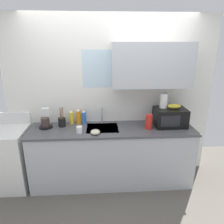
{
  "coord_description": "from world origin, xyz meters",
  "views": [
    {
      "loc": [
        -0.17,
        -2.75,
        2.05
      ],
      "look_at": [
        0.0,
        0.0,
        1.15
      ],
      "focal_mm": 32.55,
      "sensor_mm": 36.0,
      "label": 1
    }
  ],
  "objects_px": {
    "paper_towel_roll": "(164,101)",
    "mug_white": "(79,130)",
    "cereal_canister": "(149,122)",
    "small_bowl": "(95,132)",
    "coffee_maker": "(46,120)",
    "banana_bunch": "(174,106)",
    "microwave": "(170,117)",
    "utensil_crock": "(62,122)",
    "stove_range": "(8,158)",
    "dish_soap_bottle_yellow": "(71,117)",
    "dish_soap_bottle_blue": "(84,117)",
    "dish_soap_bottle_orange": "(79,117)"
  },
  "relations": [
    {
      "from": "cereal_canister",
      "to": "coffee_maker",
      "type": "bearing_deg",
      "value": 173.98
    },
    {
      "from": "dish_soap_bottle_yellow",
      "to": "mug_white",
      "type": "relative_size",
      "value": 2.35
    },
    {
      "from": "banana_bunch",
      "to": "small_bowl",
      "type": "xyz_separation_m",
      "value": [
        -1.16,
        -0.25,
        -0.27
      ]
    },
    {
      "from": "microwave",
      "to": "utensil_crock",
      "type": "distance_m",
      "value": 1.61
    },
    {
      "from": "mug_white",
      "to": "small_bowl",
      "type": "height_order",
      "value": "mug_white"
    },
    {
      "from": "dish_soap_bottle_yellow",
      "to": "coffee_maker",
      "type": "bearing_deg",
      "value": -162.92
    },
    {
      "from": "dish_soap_bottle_blue",
      "to": "small_bowl",
      "type": "distance_m",
      "value": 0.46
    },
    {
      "from": "banana_bunch",
      "to": "cereal_canister",
      "type": "xyz_separation_m",
      "value": [
        -0.39,
        -0.1,
        -0.2
      ]
    },
    {
      "from": "dish_soap_bottle_blue",
      "to": "banana_bunch",
      "type": "bearing_deg",
      "value": -6.92
    },
    {
      "from": "paper_towel_roll",
      "to": "coffee_maker",
      "type": "bearing_deg",
      "value": 179.73
    },
    {
      "from": "dish_soap_bottle_blue",
      "to": "cereal_canister",
      "type": "distance_m",
      "value": 0.99
    },
    {
      "from": "stove_range",
      "to": "dish_soap_bottle_yellow",
      "type": "distance_m",
      "value": 1.11
    },
    {
      "from": "dish_soap_bottle_blue",
      "to": "utensil_crock",
      "type": "xyz_separation_m",
      "value": [
        -0.32,
        -0.09,
        -0.03
      ]
    },
    {
      "from": "dish_soap_bottle_blue",
      "to": "dish_soap_bottle_yellow",
      "type": "relative_size",
      "value": 1.0
    },
    {
      "from": "stove_range",
      "to": "banana_bunch",
      "type": "xyz_separation_m",
      "value": [
        2.47,
        0.05,
        0.75
      ]
    },
    {
      "from": "banana_bunch",
      "to": "cereal_canister",
      "type": "bearing_deg",
      "value": -165.62
    },
    {
      "from": "microwave",
      "to": "coffee_maker",
      "type": "distance_m",
      "value": 1.84
    },
    {
      "from": "cereal_canister",
      "to": "paper_towel_roll",
      "type": "bearing_deg",
      "value": 32.01
    },
    {
      "from": "small_bowl",
      "to": "mug_white",
      "type": "bearing_deg",
      "value": 164.74
    },
    {
      "from": "banana_bunch",
      "to": "utensil_crock",
      "type": "bearing_deg",
      "value": 177.6
    },
    {
      "from": "banana_bunch",
      "to": "coffee_maker",
      "type": "xyz_separation_m",
      "value": [
        -1.89,
        0.06,
        -0.2
      ]
    },
    {
      "from": "utensil_crock",
      "to": "small_bowl",
      "type": "bearing_deg",
      "value": -32.59
    },
    {
      "from": "cereal_canister",
      "to": "utensil_crock",
      "type": "bearing_deg",
      "value": 172.4
    },
    {
      "from": "dish_soap_bottle_yellow",
      "to": "dish_soap_bottle_orange",
      "type": "bearing_deg",
      "value": -2.97
    },
    {
      "from": "dish_soap_bottle_blue",
      "to": "mug_white",
      "type": "bearing_deg",
      "value": -96.47
    },
    {
      "from": "dish_soap_bottle_blue",
      "to": "stove_range",
      "type": "bearing_deg",
      "value": -169.51
    },
    {
      "from": "microwave",
      "to": "utensil_crock",
      "type": "bearing_deg",
      "value": 177.47
    },
    {
      "from": "microwave",
      "to": "mug_white",
      "type": "xyz_separation_m",
      "value": [
        -1.33,
        -0.19,
        -0.09
      ]
    },
    {
      "from": "stove_range",
      "to": "dish_soap_bottle_blue",
      "type": "distance_m",
      "value": 1.27
    },
    {
      "from": "mug_white",
      "to": "paper_towel_roll",
      "type": "bearing_deg",
      "value": 11.02
    },
    {
      "from": "utensil_crock",
      "to": "paper_towel_roll",
      "type": "bearing_deg",
      "value": -0.75
    },
    {
      "from": "microwave",
      "to": "banana_bunch",
      "type": "distance_m",
      "value": 0.18
    },
    {
      "from": "utensil_crock",
      "to": "dish_soap_bottle_orange",
      "type": "bearing_deg",
      "value": 21.09
    },
    {
      "from": "banana_bunch",
      "to": "cereal_canister",
      "type": "relative_size",
      "value": 0.95
    },
    {
      "from": "stove_range",
      "to": "mug_white",
      "type": "height_order",
      "value": "stove_range"
    },
    {
      "from": "banana_bunch",
      "to": "coffee_maker",
      "type": "relative_size",
      "value": 0.71
    },
    {
      "from": "microwave",
      "to": "banana_bunch",
      "type": "height_order",
      "value": "banana_bunch"
    },
    {
      "from": "dish_soap_bottle_yellow",
      "to": "utensil_crock",
      "type": "xyz_separation_m",
      "value": [
        -0.13,
        -0.1,
        -0.03
      ]
    },
    {
      "from": "coffee_maker",
      "to": "mug_white",
      "type": "height_order",
      "value": "coffee_maker"
    },
    {
      "from": "cereal_canister",
      "to": "small_bowl",
      "type": "relative_size",
      "value": 1.62
    },
    {
      "from": "coffee_maker",
      "to": "cereal_canister",
      "type": "bearing_deg",
      "value": -6.02
    },
    {
      "from": "paper_towel_roll",
      "to": "dish_soap_bottle_blue",
      "type": "distance_m",
      "value": 1.23
    },
    {
      "from": "paper_towel_roll",
      "to": "mug_white",
      "type": "bearing_deg",
      "value": -168.98
    },
    {
      "from": "banana_bunch",
      "to": "dish_soap_bottle_yellow",
      "type": "distance_m",
      "value": 1.56
    },
    {
      "from": "banana_bunch",
      "to": "coffee_maker",
      "type": "bearing_deg",
      "value": 178.23
    },
    {
      "from": "paper_towel_roll",
      "to": "small_bowl",
      "type": "height_order",
      "value": "paper_towel_roll"
    },
    {
      "from": "dish_soap_bottle_blue",
      "to": "dish_soap_bottle_orange",
      "type": "relative_size",
      "value": 0.91
    },
    {
      "from": "microwave",
      "to": "banana_bunch",
      "type": "bearing_deg",
      "value": 1.77
    },
    {
      "from": "paper_towel_roll",
      "to": "mug_white",
      "type": "relative_size",
      "value": 2.32
    },
    {
      "from": "banana_bunch",
      "to": "mug_white",
      "type": "xyz_separation_m",
      "value": [
        -1.38,
        -0.19,
        -0.26
      ]
    }
  ]
}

